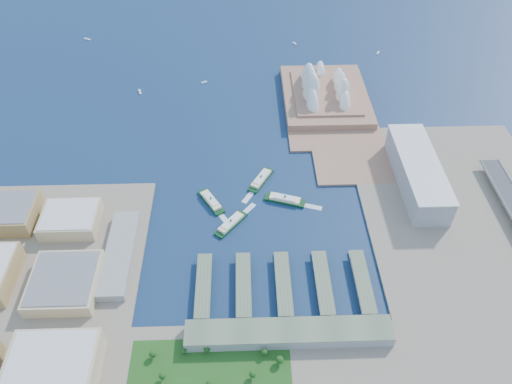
{
  "coord_description": "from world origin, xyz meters",
  "views": [
    {
      "loc": [
        -24.3,
        -386.62,
        439.83
      ],
      "look_at": [
        -10.82,
        53.7,
        18.0
      ],
      "focal_mm": 35.0,
      "sensor_mm": 36.0,
      "label": 1
    }
  ],
  "objects_px": {
    "ferry_a": "(211,200)",
    "ferry_d": "(285,198)",
    "ferry_b": "(261,178)",
    "toaster_building": "(417,173)",
    "opera_house": "(327,82)",
    "ferry_c": "(231,222)"
  },
  "relations": [
    {
      "from": "ferry_c",
      "to": "ferry_d",
      "type": "height_order",
      "value": "ferry_d"
    },
    {
      "from": "toaster_building",
      "to": "opera_house",
      "type": "bearing_deg",
      "value": 114.23
    },
    {
      "from": "toaster_building",
      "to": "ferry_d",
      "type": "xyz_separation_m",
      "value": [
        -169.74,
        -25.15,
        -15.68
      ]
    },
    {
      "from": "toaster_building",
      "to": "ferry_a",
      "type": "xyz_separation_m",
      "value": [
        -261.9,
        -25.16,
        -15.88
      ]
    },
    {
      "from": "toaster_building",
      "to": "ferry_a",
      "type": "height_order",
      "value": "toaster_building"
    },
    {
      "from": "ferry_a",
      "to": "ferry_d",
      "type": "height_order",
      "value": "ferry_d"
    },
    {
      "from": "toaster_building",
      "to": "ferry_c",
      "type": "bearing_deg",
      "value": -164.95
    },
    {
      "from": "toaster_building",
      "to": "ferry_a",
      "type": "distance_m",
      "value": 263.58
    },
    {
      "from": "toaster_building",
      "to": "ferry_c",
      "type": "xyz_separation_m",
      "value": [
        -236.72,
        -63.65,
        -15.89
      ]
    },
    {
      "from": "ferry_b",
      "to": "ferry_a",
      "type": "bearing_deg",
      "value": -118.75
    },
    {
      "from": "ferry_a",
      "to": "opera_house",
      "type": "bearing_deg",
      "value": 21.89
    },
    {
      "from": "opera_house",
      "to": "ferry_b",
      "type": "height_order",
      "value": "opera_house"
    },
    {
      "from": "ferry_a",
      "to": "ferry_d",
      "type": "distance_m",
      "value": 92.15
    },
    {
      "from": "opera_house",
      "to": "ferry_a",
      "type": "bearing_deg",
      "value": -127.36
    },
    {
      "from": "ferry_b",
      "to": "ferry_d",
      "type": "height_order",
      "value": "ferry_d"
    },
    {
      "from": "toaster_building",
      "to": "ferry_d",
      "type": "relative_size",
      "value": 3.04
    },
    {
      "from": "ferry_c",
      "to": "ferry_d",
      "type": "bearing_deg",
      "value": -110.74
    },
    {
      "from": "toaster_building",
      "to": "ferry_a",
      "type": "bearing_deg",
      "value": -174.51
    },
    {
      "from": "ferry_d",
      "to": "toaster_building",
      "type": "bearing_deg",
      "value": -63.61
    },
    {
      "from": "ferry_b",
      "to": "toaster_building",
      "type": "bearing_deg",
      "value": 26.44
    },
    {
      "from": "ferry_d",
      "to": "ferry_b",
      "type": "bearing_deg",
      "value": 54.37
    },
    {
      "from": "opera_house",
      "to": "toaster_building",
      "type": "height_order",
      "value": "opera_house"
    }
  ]
}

